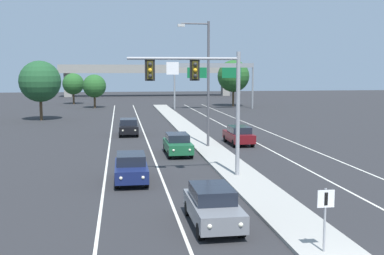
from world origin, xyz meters
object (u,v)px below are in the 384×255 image
at_px(tree_far_right_b, 233,76).
at_px(car_oncoming_grey, 213,206).
at_px(overhead_signal_mast, 204,88).
at_px(car_oncoming_navy, 131,167).
at_px(car_oncoming_black, 128,127).
at_px(car_receding_darkred, 239,135).
at_px(tree_far_left_b, 94,86).
at_px(tree_far_left_c, 73,84).
at_px(median_sign_post, 325,211).
at_px(street_lamp_median, 206,77).
at_px(tree_far_left_a, 40,81).
at_px(car_oncoming_green, 178,144).
at_px(highway_sign_gantry, 214,71).

bearing_deg(tree_far_right_b, car_oncoming_grey, -104.29).
height_order(overhead_signal_mast, tree_far_right_b, tree_far_right_b).
relative_size(overhead_signal_mast, car_oncoming_navy, 1.61).
distance_m(overhead_signal_mast, car_oncoming_black, 20.60).
distance_m(car_oncoming_black, car_receding_darkred, 11.81).
height_order(overhead_signal_mast, car_receding_darkred, overhead_signal_mast).
distance_m(tree_far_left_b, tree_far_left_c, 11.19).
xyz_separation_m(overhead_signal_mast, tree_far_left_c, (-13.34, 64.86, -1.52)).
height_order(median_sign_post, street_lamp_median, street_lamp_median).
relative_size(street_lamp_median, tree_far_left_b, 1.78).
distance_m(tree_far_left_b, tree_far_left_a, 20.10).
relative_size(street_lamp_median, car_oncoming_green, 2.23).
relative_size(street_lamp_median, car_receding_darkred, 2.23).
height_order(car_oncoming_black, tree_far_left_b, tree_far_left_b).
distance_m(median_sign_post, car_oncoming_black, 32.36).
bearing_deg(car_oncoming_black, street_lamp_median, -55.46).
distance_m(car_oncoming_grey, car_receding_darkred, 21.56).
bearing_deg(median_sign_post, tree_far_left_c, 101.31).
height_order(car_oncoming_green, tree_far_left_c, tree_far_left_c).
relative_size(highway_sign_gantry, tree_far_left_c, 2.30).
bearing_deg(car_receding_darkred, median_sign_post, -97.46).
height_order(car_oncoming_grey, highway_sign_gantry, highway_sign_gantry).
height_order(highway_sign_gantry, tree_far_left_b, highway_sign_gantry).
relative_size(street_lamp_median, car_oncoming_black, 2.24).
bearing_deg(overhead_signal_mast, car_oncoming_black, 101.37).
height_order(median_sign_post, tree_far_left_c, tree_far_left_c).
bearing_deg(tree_far_left_b, car_oncoming_navy, -85.04).
xyz_separation_m(street_lamp_median, tree_far_left_a, (-16.73, 24.43, -0.89)).
xyz_separation_m(car_receding_darkred, tree_far_left_c, (-18.58, 52.57, 2.95)).
bearing_deg(car_oncoming_black, car_oncoming_grey, -84.14).
bearing_deg(street_lamp_median, tree_far_left_c, 105.97).
distance_m(car_oncoming_black, tree_far_left_b, 35.34).
height_order(street_lamp_median, tree_far_left_b, street_lamp_median).
relative_size(highway_sign_gantry, tree_far_left_b, 2.36).
bearing_deg(tree_far_left_c, car_oncoming_grey, -80.49).
height_order(overhead_signal_mast, tree_far_left_b, overhead_signal_mast).
xyz_separation_m(median_sign_post, street_lamp_median, (0.05, 22.99, 4.21)).
bearing_deg(car_receding_darkred, car_oncoming_navy, -127.24).
bearing_deg(car_oncoming_navy, car_oncoming_black, 89.35).
bearing_deg(tree_far_left_c, overhead_signal_mast, -78.37).
distance_m(car_oncoming_green, highway_sign_gantry, 43.17).
relative_size(car_receding_darkred, highway_sign_gantry, 0.34).
bearing_deg(car_oncoming_grey, car_receding_darkred, 72.97).
bearing_deg(car_oncoming_grey, car_oncoming_navy, 110.65).
height_order(car_oncoming_grey, car_oncoming_black, same).
xyz_separation_m(overhead_signal_mast, median_sign_post, (2.04, -12.08, -3.71)).
xyz_separation_m(car_oncoming_black, tree_far_left_c, (-9.38, 45.15, 2.95)).
relative_size(overhead_signal_mast, street_lamp_median, 0.72).
distance_m(car_oncoming_navy, tree_far_left_b, 54.95).
distance_m(median_sign_post, tree_far_right_b, 68.38).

